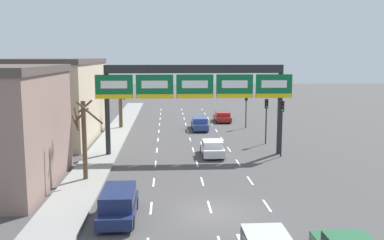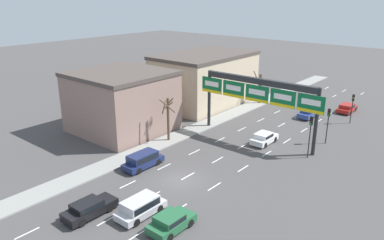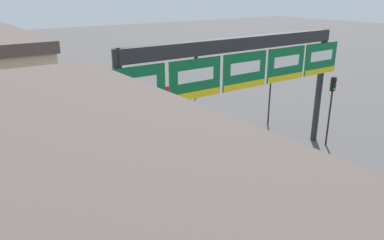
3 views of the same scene
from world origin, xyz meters
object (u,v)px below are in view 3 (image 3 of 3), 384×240
(traffic_light_far_end, at_px, (196,68))
(traffic_light_mid_block, at_px, (332,98))
(car_red, at_px, (151,85))
(car_blue, at_px, (151,102))
(traffic_light_near_gantry, at_px, (271,86))
(tree_bare_closest, at_px, (212,226))
(car_white, at_px, (262,153))
(tree_bare_second, at_px, (35,92))
(sign_gantry, at_px, (242,65))

(traffic_light_far_end, bearing_deg, traffic_light_mid_block, -88.98)
(car_red, bearing_deg, traffic_light_far_end, -66.94)
(car_blue, bearing_deg, traffic_light_mid_block, -67.07)
(traffic_light_near_gantry, relative_size, tree_bare_closest, 0.81)
(car_white, bearing_deg, tree_bare_closest, -144.01)
(tree_bare_second, bearing_deg, traffic_light_mid_block, -45.31)
(traffic_light_mid_block, distance_m, tree_bare_second, 21.50)
(traffic_light_mid_block, bearing_deg, sign_gantry, 171.78)
(traffic_light_near_gantry, xyz_separation_m, traffic_light_far_end, (-0.20, 9.46, -0.16))
(traffic_light_near_gantry, bearing_deg, car_red, 99.21)
(car_red, height_order, car_blue, car_blue)
(car_red, bearing_deg, car_white, -99.94)
(car_red, xyz_separation_m, tree_bare_second, (-12.70, -4.60, 2.12))
(traffic_light_far_end, bearing_deg, traffic_light_near_gantry, -88.79)
(car_red, height_order, tree_bare_second, tree_bare_second)
(car_red, height_order, traffic_light_far_end, traffic_light_far_end)
(car_blue, xyz_separation_m, traffic_light_near_gantry, (5.81, -8.52, 2.38))
(car_blue, bearing_deg, car_red, 60.10)
(car_white, bearing_deg, car_red, 80.06)
(traffic_light_mid_block, bearing_deg, tree_bare_closest, -157.47)
(traffic_light_near_gantry, bearing_deg, car_blue, 124.29)
(traffic_light_near_gantry, bearing_deg, tree_bare_closest, -142.42)
(sign_gantry, distance_m, tree_bare_second, 16.60)
(car_blue, distance_m, traffic_light_far_end, 6.10)
(traffic_light_far_end, bearing_deg, tree_bare_second, 178.24)
(tree_bare_second, bearing_deg, car_red, 19.93)
(car_white, distance_m, tree_bare_closest, 11.93)
(tree_bare_second, bearing_deg, tree_bare_closest, -90.35)
(sign_gantry, height_order, traffic_light_far_end, sign_gantry)
(tree_bare_closest, bearing_deg, car_red, 63.92)
(car_blue, relative_size, car_white, 1.20)
(sign_gantry, relative_size, car_blue, 3.45)
(car_red, height_order, car_white, car_white)
(sign_gantry, xyz_separation_m, car_red, (4.87, 18.83, -5.54))
(car_blue, bearing_deg, tree_bare_second, 171.37)
(car_blue, xyz_separation_m, traffic_light_mid_block, (5.87, -13.88, 2.61))
(car_red, bearing_deg, traffic_light_near_gantry, -80.79)
(traffic_light_near_gantry, distance_m, tree_bare_second, 18.03)
(traffic_light_mid_block, xyz_separation_m, tree_bare_closest, (-15.25, -6.33, -0.16))
(sign_gantry, xyz_separation_m, traffic_light_near_gantry, (7.23, 4.31, -3.09))
(car_red, height_order, tree_bare_closest, tree_bare_closest)
(car_white, bearing_deg, tree_bare_second, 122.25)
(car_blue, relative_size, tree_bare_second, 0.92)
(car_white, relative_size, traffic_light_far_end, 0.96)
(traffic_light_far_end, height_order, tree_bare_closest, tree_bare_closest)
(sign_gantry, distance_m, traffic_light_mid_block, 7.90)
(sign_gantry, xyz_separation_m, traffic_light_mid_block, (7.29, -1.05, -2.85))
(car_white, bearing_deg, sign_gantry, 160.55)
(traffic_light_mid_block, height_order, tree_bare_closest, tree_bare_closest)
(car_red, xyz_separation_m, car_blue, (-3.45, -6.01, 0.08))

